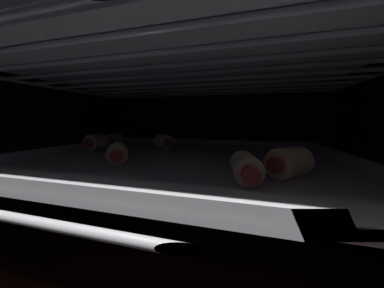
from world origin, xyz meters
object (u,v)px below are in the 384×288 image
object	(u,v)px
pig_in_blanket_lower_4	(164,142)
pig_in_blanket_upper_1	(325,23)
pig_in_blanket_lower_1	(114,139)
pig_in_blanket_lower_3	(118,153)
pig_in_blanket_upper_4	(119,59)
pig_in_blanket_upper_3	(296,71)
oven_rack_lower	(183,163)
oven_rack_upper	(183,77)
pig_in_blanket_upper_8	(20,50)
pig_in_blanket_upper_5	(49,47)
pig_in_blanket_upper_7	(86,72)
pig_in_blanket_upper_0	(165,69)
pig_in_blanket_lower_5	(289,163)
pig_in_blanket_upper_6	(119,70)
baking_tray_lower	(183,158)
pig_in_blanket_upper_9	(170,76)
pig_in_blanket_lower_2	(96,142)
pig_in_blanket_upper_2	(252,44)
pig_in_blanket_lower_0	(245,167)
pig_in_blanket_upper_10	(272,19)
baking_tray_upper	(183,72)

from	to	relation	value
pig_in_blanket_lower_4	pig_in_blanket_upper_1	xyz separation A→B (cm)	(22.05, -13.88, 12.83)
pig_in_blanket_lower_1	pig_in_blanket_lower_3	bearing A→B (deg)	-51.59
pig_in_blanket_upper_4	pig_in_blanket_upper_3	bearing A→B (deg)	31.78
oven_rack_lower	oven_rack_upper	world-z (taller)	oven_rack_upper
pig_in_blanket_upper_1	pig_in_blanket_upper_8	xyz separation A→B (cm)	(-35.13, -1.68, 0.41)
pig_in_blanket_upper_5	pig_in_blanket_lower_4	bearing A→B (deg)	60.56
pig_in_blanket_lower_4	pig_in_blanket_upper_3	distance (cm)	28.24
pig_in_blanket_lower_1	pig_in_blanket_upper_7	size ratio (longest dim) A/B	0.82
pig_in_blanket_lower_4	pig_in_blanket_upper_0	distance (cm)	13.32
pig_in_blanket_upper_7	pig_in_blanket_upper_1	bearing A→B (deg)	-15.02
pig_in_blanket_lower_5	pig_in_blanket_upper_3	xyz separation A→B (cm)	(4.44, 21.01, 13.14)
pig_in_blanket_upper_1	pig_in_blanket_upper_6	bearing A→B (deg)	160.94
baking_tray_lower	pig_in_blanket_lower_1	size ratio (longest dim) A/B	8.55
pig_in_blanket_upper_0	pig_in_blanket_upper_7	world-z (taller)	pig_in_blanket_upper_7
pig_in_blanket_upper_8	pig_in_blanket_lower_5	bearing A→B (deg)	1.66
pig_in_blanket_upper_1	pig_in_blanket_upper_9	bearing A→B (deg)	142.33
pig_in_blanket_lower_3	pig_in_blanket_upper_4	bearing A→B (deg)	115.81
pig_in_blanket_lower_2	pig_in_blanket_lower_4	xyz separation A→B (cm)	(11.72, 4.74, -0.10)
pig_in_blanket_lower_5	pig_in_blanket_upper_4	bearing A→B (deg)	167.88
baking_tray_lower	pig_in_blanket_lower_2	world-z (taller)	pig_in_blanket_lower_2
pig_in_blanket_upper_2	pig_in_blanket_upper_6	bearing A→B (deg)	165.19
pig_in_blanket_upper_3	pig_in_blanket_lower_0	bearing A→B (deg)	-110.05
pig_in_blanket_lower_5	pig_in_blanket_upper_10	size ratio (longest dim) A/B	0.73
pig_in_blanket_lower_2	pig_in_blanket_lower_5	xyz separation A→B (cm)	(31.39, -9.88, -0.01)
oven_rack_lower	pig_in_blanket_upper_7	world-z (taller)	pig_in_blanket_upper_7
pig_in_blanket_upper_9	pig_in_blanket_upper_2	bearing A→B (deg)	-39.51
pig_in_blanket_lower_4	pig_in_blanket_upper_1	distance (cm)	29.04
baking_tray_upper	pig_in_blanket_upper_1	size ratio (longest dim) A/B	8.30
baking_tray_lower	pig_in_blanket_lower_4	size ratio (longest dim) A/B	10.29
pig_in_blanket_lower_3	pig_in_blanket_upper_0	bearing A→B (deg)	78.46
oven_rack_upper	pig_in_blanket_upper_4	bearing A→B (deg)	-159.26
pig_in_blanket_lower_3	pig_in_blanket_lower_5	world-z (taller)	pig_in_blanket_lower_5
pig_in_blanket_upper_9	oven_rack_upper	bearing A→B (deg)	-57.91
pig_in_blanket_lower_5	pig_in_blanket_upper_5	size ratio (longest dim) A/B	0.85
oven_rack_upper	baking_tray_upper	xyz separation A→B (cm)	(0.00, 0.00, 0.79)
pig_in_blanket_lower_3	pig_in_blanket_upper_2	size ratio (longest dim) A/B	0.81
pig_in_blanket_lower_1	pig_in_blanket_upper_3	bearing A→B (deg)	5.20
baking_tray_upper	pig_in_blanket_upper_6	world-z (taller)	pig_in_blanket_upper_6
pig_in_blanket_lower_4	oven_rack_upper	size ratio (longest dim) A/B	0.08
pig_in_blanket_upper_3	pig_in_blanket_upper_8	size ratio (longest dim) A/B	0.92
oven_rack_lower	pig_in_blanket_lower_3	xyz separation A→B (cm)	(-6.83, -6.68, 2.31)
pig_in_blanket_upper_2	pig_in_blanket_upper_4	xyz separation A→B (cm)	(-18.08, 0.00, -0.23)
oven_rack_upper	pig_in_blanket_upper_5	size ratio (longest dim) A/B	10.02
pig_in_blanket_upper_7	pig_in_blanket_upper_10	world-z (taller)	pig_in_blanket_upper_7
pig_in_blanket_lower_1	pig_in_blanket_upper_10	world-z (taller)	pig_in_blanket_upper_10
oven_rack_lower	pig_in_blanket_upper_6	xyz separation A→B (cm)	(-12.92, 2.73, 15.48)
pig_in_blanket_upper_7	pig_in_blanket_lower_3	bearing A→B (deg)	-35.19
pig_in_blanket_lower_1	pig_in_blanket_upper_0	xyz separation A→B (cm)	(15.17, -5.51, 13.05)
pig_in_blanket_lower_1	oven_rack_upper	xyz separation A→B (cm)	(19.79, -9.67, 10.56)
pig_in_blanket_lower_1	pig_in_blanket_upper_4	xyz separation A→B (cm)	(11.29, -12.89, 12.96)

